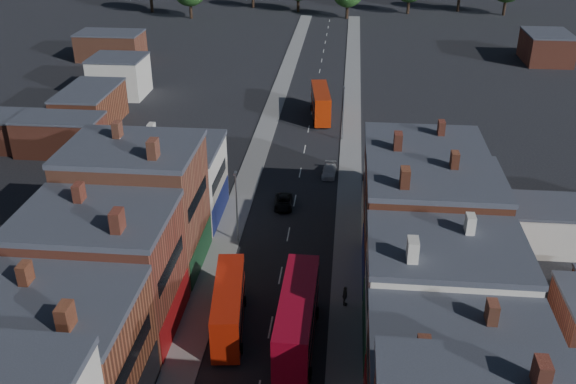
% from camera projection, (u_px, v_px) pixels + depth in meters
% --- Properties ---
extents(pavement_west, '(3.00, 200.00, 0.12)m').
position_uv_depth(pavement_west, '(253.00, 164.00, 86.27)').
color(pavement_west, gray).
rests_on(pavement_west, ground).
extents(pavement_east, '(3.00, 200.00, 0.12)m').
position_uv_depth(pavement_east, '(350.00, 168.00, 85.14)').
color(pavement_east, gray).
rests_on(pavement_east, ground).
extents(lamp_post_2, '(0.25, 0.70, 8.12)m').
position_uv_depth(lamp_post_2, '(237.00, 202.00, 66.28)').
color(lamp_post_2, slate).
rests_on(lamp_post_2, ground).
extents(lamp_post_3, '(0.25, 0.70, 8.12)m').
position_uv_depth(lamp_post_3, '(343.00, 110.00, 92.07)').
color(lamp_post_3, slate).
rests_on(lamp_post_3, ground).
extents(bus_0, '(3.45, 10.30, 4.36)m').
position_uv_depth(bus_0, '(229.00, 306.00, 54.35)').
color(bus_0, '#B51D0A').
rests_on(bus_0, ground).
extents(bus_1, '(3.17, 12.00, 5.16)m').
position_uv_depth(bus_1, '(297.00, 318.00, 52.11)').
color(bus_1, '#A2091F').
rests_on(bus_1, ground).
extents(bus_2, '(3.76, 11.11, 4.71)m').
position_uv_depth(bus_2, '(321.00, 103.00, 101.49)').
color(bus_2, '#9F2307').
rests_on(bus_2, ground).
extents(car_2, '(2.28, 4.49, 1.22)m').
position_uv_depth(car_2, '(283.00, 202.00, 75.15)').
color(car_2, black).
rests_on(car_2, ground).
extents(car_3, '(1.94, 4.33, 1.23)m').
position_uv_depth(car_3, '(329.00, 171.00, 83.01)').
color(car_3, '#BCBCBC').
rests_on(car_3, ground).
extents(ped_3, '(0.67, 1.21, 1.96)m').
position_uv_depth(ped_3, '(345.00, 296.00, 57.74)').
color(ped_3, '#5D5950').
rests_on(ped_3, pavement_east).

